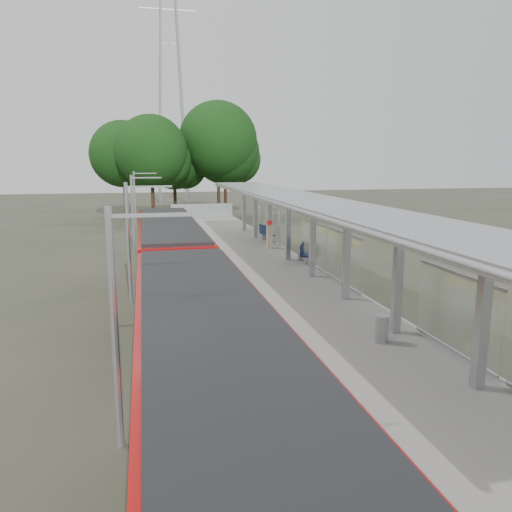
{
  "coord_description": "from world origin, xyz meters",
  "views": [
    {
      "loc": [
        -5.59,
        -3.66,
        6.32
      ],
      "look_at": [
        -0.95,
        16.83,
        2.3
      ],
      "focal_mm": 35.0,
      "sensor_mm": 36.0,
      "label": 1
    }
  ],
  "objects_px": {
    "train": "(181,294)",
    "bench_far": "(266,233)",
    "info_pillar_far": "(270,236)",
    "bench_mid": "(304,252)",
    "litter_bin": "(382,329)"
  },
  "relations": [
    {
      "from": "litter_bin",
      "to": "bench_far",
      "type": "bearing_deg",
      "value": 86.48
    },
    {
      "from": "bench_far",
      "to": "info_pillar_far",
      "type": "height_order",
      "value": "info_pillar_far"
    },
    {
      "from": "info_pillar_far",
      "to": "bench_far",
      "type": "bearing_deg",
      "value": 73.68
    },
    {
      "from": "bench_mid",
      "to": "info_pillar_far",
      "type": "bearing_deg",
      "value": 121.97
    },
    {
      "from": "train",
      "to": "bench_far",
      "type": "xyz_separation_m",
      "value": [
        6.85,
        16.15,
        -0.48
      ]
    },
    {
      "from": "bench_mid",
      "to": "bench_far",
      "type": "relative_size",
      "value": 0.97
    },
    {
      "from": "bench_far",
      "to": "info_pillar_far",
      "type": "relative_size",
      "value": 0.96
    },
    {
      "from": "train",
      "to": "info_pillar_far",
      "type": "relative_size",
      "value": 15.99
    },
    {
      "from": "bench_mid",
      "to": "info_pillar_far",
      "type": "height_order",
      "value": "info_pillar_far"
    },
    {
      "from": "train",
      "to": "bench_far",
      "type": "bearing_deg",
      "value": 67.01
    },
    {
      "from": "train",
      "to": "bench_mid",
      "type": "bearing_deg",
      "value": 51.16
    },
    {
      "from": "train",
      "to": "info_pillar_far",
      "type": "distance_m",
      "value": 14.95
    },
    {
      "from": "train",
      "to": "bench_far",
      "type": "height_order",
      "value": "train"
    },
    {
      "from": "bench_far",
      "to": "train",
      "type": "bearing_deg",
      "value": -123.01
    },
    {
      "from": "bench_far",
      "to": "info_pillar_far",
      "type": "distance_m",
      "value": 2.68
    }
  ]
}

